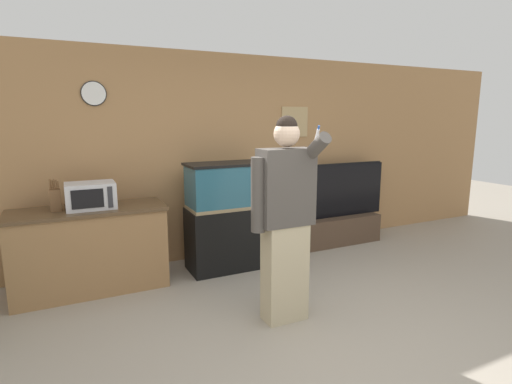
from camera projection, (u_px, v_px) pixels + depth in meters
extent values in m
plane|color=gray|center=(328.00, 351.00, 3.14)|extent=(18.00, 18.00, 0.00)
cube|color=#A87A4C|center=(215.00, 157.00, 5.14)|extent=(10.00, 0.06, 2.60)
cube|color=tan|center=(295.00, 122.00, 5.52)|extent=(0.41, 0.02, 0.41)
cylinder|color=white|center=(94.00, 93.00, 4.36)|extent=(0.25, 0.03, 0.25)
cylinder|color=black|center=(94.00, 93.00, 4.36)|extent=(0.27, 0.01, 0.27)
cube|color=olive|center=(91.00, 251.00, 4.19)|extent=(1.50, 0.58, 0.85)
cube|color=#513A24|center=(88.00, 210.00, 4.11)|extent=(1.54, 0.62, 0.03)
cube|color=silver|center=(91.00, 196.00, 4.09)|extent=(0.48, 0.34, 0.27)
cube|color=black|center=(88.00, 199.00, 3.92)|extent=(0.30, 0.01, 0.19)
cube|color=#2D2D33|center=(110.00, 197.00, 4.01)|extent=(0.05, 0.01, 0.22)
cube|color=brown|center=(55.00, 200.00, 3.99)|extent=(0.10, 0.10, 0.22)
cylinder|color=brown|center=(50.00, 184.00, 3.95)|extent=(0.02, 0.02, 0.11)
cylinder|color=brown|center=(52.00, 185.00, 3.96)|extent=(0.02, 0.02, 0.09)
cylinder|color=brown|center=(54.00, 184.00, 3.96)|extent=(0.02, 0.02, 0.11)
cylinder|color=brown|center=(56.00, 185.00, 3.97)|extent=(0.02, 0.02, 0.10)
cylinder|color=brown|center=(58.00, 185.00, 3.98)|extent=(0.02, 0.02, 0.08)
cylinder|color=brown|center=(50.00, 184.00, 3.98)|extent=(0.02, 0.02, 0.10)
cylinder|color=brown|center=(52.00, 185.00, 3.99)|extent=(0.02, 0.02, 0.09)
cylinder|color=brown|center=(54.00, 185.00, 4.00)|extent=(0.02, 0.02, 0.08)
cylinder|color=brown|center=(56.00, 184.00, 4.01)|extent=(0.02, 0.02, 0.09)
cube|color=black|center=(232.00, 237.00, 4.84)|extent=(1.05, 0.49, 0.75)
cube|color=#937F5B|center=(231.00, 206.00, 4.77)|extent=(1.01, 0.47, 0.04)
cube|color=#285B70|center=(231.00, 185.00, 4.72)|extent=(1.00, 0.47, 0.52)
cube|color=black|center=(231.00, 164.00, 4.68)|extent=(1.05, 0.49, 0.03)
cube|color=#4C3828|center=(335.00, 230.00, 5.80)|extent=(1.35, 0.40, 0.40)
cube|color=black|center=(336.00, 191.00, 5.69)|extent=(1.59, 0.05, 0.75)
cube|color=black|center=(335.00, 191.00, 5.71)|extent=(1.62, 0.01, 0.78)
cube|color=#BCAD89|center=(285.00, 272.00, 3.57)|extent=(0.38, 0.22, 0.89)
cube|color=#4C4742|center=(286.00, 187.00, 3.43)|extent=(0.48, 0.23, 0.66)
sphere|color=beige|center=(287.00, 134.00, 3.34)|extent=(0.22, 0.22, 0.22)
sphere|color=black|center=(287.00, 126.00, 3.33)|extent=(0.18, 0.18, 0.18)
cylinder|color=#4C4742|center=(258.00, 195.00, 3.32)|extent=(0.12, 0.12, 0.63)
cylinder|color=#4C4742|center=(315.00, 149.00, 3.32)|extent=(0.11, 0.35, 0.29)
cylinder|color=white|center=(317.00, 136.00, 3.28)|extent=(0.02, 0.06, 0.11)
cylinder|color=#2856B2|center=(318.00, 128.00, 3.25)|extent=(0.02, 0.03, 0.05)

